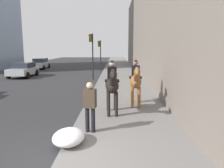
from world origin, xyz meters
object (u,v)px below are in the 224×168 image
object	(u,v)px
mounted_horse_far	(136,81)
traffic_light_far_curb	(100,51)
mounted_horse_near	(112,84)
pedestrian_greeting	(90,104)
car_far_lane	(23,69)
car_near_lane	(40,63)
traffic_light_near_curb	(92,49)

from	to	relation	value
mounted_horse_far	traffic_light_far_curb	bearing A→B (deg)	-168.95
mounted_horse_far	traffic_light_far_curb	distance (m)	16.97
mounted_horse_near	traffic_light_far_curb	xyz separation A→B (m)	(18.12, 1.80, 1.13)
mounted_horse_near	traffic_light_far_curb	distance (m)	18.24
traffic_light_far_curb	pedestrian_greeting	bearing A→B (deg)	-176.87
car_far_lane	car_near_lane	bearing A→B (deg)	-172.23
car_near_lane	traffic_light_near_curb	bearing A→B (deg)	36.49
pedestrian_greeting	car_near_lane	distance (m)	24.90
pedestrian_greeting	traffic_light_far_curb	distance (m)	20.26
traffic_light_near_curb	traffic_light_far_curb	distance (m)	7.19
car_far_lane	traffic_light_far_curb	bearing A→B (deg)	127.18
mounted_horse_near	car_far_lane	distance (m)	15.53
car_near_lane	car_far_lane	bearing A→B (deg)	5.10
pedestrian_greeting	traffic_light_far_curb	world-z (taller)	traffic_light_far_curb
car_near_lane	mounted_horse_near	bearing A→B (deg)	23.19
traffic_light_near_curb	traffic_light_far_curb	bearing A→B (deg)	-1.71
mounted_horse_near	car_near_lane	size ratio (longest dim) A/B	0.50
pedestrian_greeting	traffic_light_near_curb	bearing A→B (deg)	16.78
traffic_light_far_curb	traffic_light_near_curb	bearing A→B (deg)	178.29
mounted_horse_near	mounted_horse_far	xyz separation A→B (m)	(1.44, -1.12, -0.05)
pedestrian_greeting	traffic_light_far_curb	xyz separation A→B (m)	(20.18, 1.10, 1.43)
mounted_horse_near	mounted_horse_far	bearing A→B (deg)	138.27
car_near_lane	traffic_light_far_curb	size ratio (longest dim) A/B	1.23
mounted_horse_far	pedestrian_greeting	distance (m)	3.96
mounted_horse_far	car_far_lane	world-z (taller)	mounted_horse_far
mounted_horse_near	mounted_horse_far	size ratio (longest dim) A/B	1.02
car_near_lane	traffic_light_far_curb	world-z (taller)	traffic_light_far_curb
car_far_lane	traffic_light_far_curb	world-z (taller)	traffic_light_far_curb
car_near_lane	traffic_light_far_curb	bearing A→B (deg)	68.59
pedestrian_greeting	car_far_lane	distance (m)	16.88
traffic_light_near_curb	traffic_light_far_curb	world-z (taller)	traffic_light_near_curb
mounted_horse_far	mounted_horse_near	bearing A→B (deg)	-36.67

